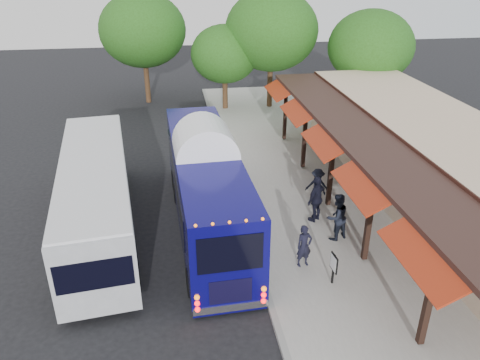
{
  "coord_description": "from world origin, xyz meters",
  "views": [
    {
      "loc": [
        -2.6,
        -12.82,
        9.91
      ],
      "look_at": [
        -0.08,
        3.71,
        1.8
      ],
      "focal_mm": 35.0,
      "sensor_mm": 36.0,
      "label": 1
    }
  ],
  "objects_px": {
    "city_bus": "(96,193)",
    "coach_bus": "(206,183)",
    "ped_a": "(304,246)",
    "ped_d": "(317,186)",
    "sign_board": "(334,264)",
    "ped_c": "(317,199)",
    "ped_b": "(337,217)"
  },
  "relations": [
    {
      "from": "ped_c",
      "to": "coach_bus",
      "type": "bearing_deg",
      "value": -46.02
    },
    {
      "from": "ped_d",
      "to": "sign_board",
      "type": "relative_size",
      "value": 1.41
    },
    {
      "from": "ped_c",
      "to": "sign_board",
      "type": "relative_size",
      "value": 1.78
    },
    {
      "from": "ped_c",
      "to": "ped_d",
      "type": "xyz_separation_m",
      "value": [
        0.51,
        1.52,
        -0.21
      ]
    },
    {
      "from": "ped_a",
      "to": "sign_board",
      "type": "distance_m",
      "value": 1.3
    },
    {
      "from": "coach_bus",
      "to": "sign_board",
      "type": "xyz_separation_m",
      "value": [
        3.7,
        -4.5,
        -0.99
      ]
    },
    {
      "from": "coach_bus",
      "to": "ped_b",
      "type": "height_order",
      "value": "coach_bus"
    },
    {
      "from": "ped_a",
      "to": "coach_bus",
      "type": "bearing_deg",
      "value": 119.79
    },
    {
      "from": "ped_d",
      "to": "city_bus",
      "type": "bearing_deg",
      "value": 22.78
    },
    {
      "from": "coach_bus",
      "to": "ped_b",
      "type": "xyz_separation_m",
      "value": [
        4.69,
        -1.92,
        -0.81
      ]
    },
    {
      "from": "city_bus",
      "to": "sign_board",
      "type": "xyz_separation_m",
      "value": [
        7.91,
        -4.79,
        -0.75
      ]
    },
    {
      "from": "sign_board",
      "to": "city_bus",
      "type": "bearing_deg",
      "value": 144.56
    },
    {
      "from": "coach_bus",
      "to": "city_bus",
      "type": "distance_m",
      "value": 4.23
    },
    {
      "from": "city_bus",
      "to": "sign_board",
      "type": "height_order",
      "value": "city_bus"
    },
    {
      "from": "ped_d",
      "to": "sign_board",
      "type": "xyz_separation_m",
      "value": [
        -1.15,
        -5.51,
        -0.03
      ]
    },
    {
      "from": "ped_c",
      "to": "ped_d",
      "type": "bearing_deg",
      "value": -147.89
    },
    {
      "from": "ped_c",
      "to": "ped_b",
      "type": "bearing_deg",
      "value": 64.27
    },
    {
      "from": "ped_b",
      "to": "ped_d",
      "type": "xyz_separation_m",
      "value": [
        0.16,
        2.94,
        -0.16
      ]
    },
    {
      "from": "ped_a",
      "to": "sign_board",
      "type": "xyz_separation_m",
      "value": [
        0.67,
        -1.11,
        -0.03
      ]
    },
    {
      "from": "ped_a",
      "to": "ped_b",
      "type": "bearing_deg",
      "value": 29.48
    },
    {
      "from": "ped_a",
      "to": "ped_d",
      "type": "distance_m",
      "value": 4.76
    },
    {
      "from": "coach_bus",
      "to": "ped_c",
      "type": "relative_size",
      "value": 5.66
    },
    {
      "from": "city_bus",
      "to": "ped_a",
      "type": "bearing_deg",
      "value": -33.47
    },
    {
      "from": "coach_bus",
      "to": "city_bus",
      "type": "relative_size",
      "value": 0.98
    },
    {
      "from": "coach_bus",
      "to": "ped_c",
      "type": "xyz_separation_m",
      "value": [
        4.34,
        -0.5,
        -0.76
      ]
    },
    {
      "from": "ped_c",
      "to": "ped_d",
      "type": "relative_size",
      "value": 1.27
    },
    {
      "from": "ped_b",
      "to": "sign_board",
      "type": "xyz_separation_m",
      "value": [
        -0.98,
        -2.58,
        -0.19
      ]
    },
    {
      "from": "ped_b",
      "to": "sign_board",
      "type": "distance_m",
      "value": 2.76
    },
    {
      "from": "city_bus",
      "to": "ped_c",
      "type": "relative_size",
      "value": 5.76
    },
    {
      "from": "ped_b",
      "to": "sign_board",
      "type": "height_order",
      "value": "ped_b"
    },
    {
      "from": "city_bus",
      "to": "coach_bus",
      "type": "bearing_deg",
      "value": -10.52
    },
    {
      "from": "ped_c",
      "to": "sign_board",
      "type": "bearing_deg",
      "value": 41.55
    }
  ]
}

